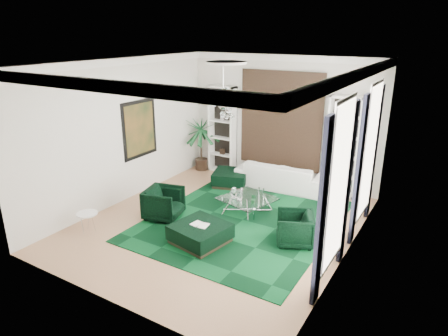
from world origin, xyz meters
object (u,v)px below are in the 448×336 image
Objects in this scene: armchair_right at (295,228)px; palm at (201,137)px; coffee_table at (247,205)px; ottoman_side at (231,178)px; side_table at (88,223)px; sofa at (282,175)px; ottoman_front at (200,234)px; armchair_left at (164,203)px.

palm reaches higher than armchair_right.
armchair_right is 1.83m from coffee_table.
side_table reaches higher than ottoman_side.
sofa reaches higher than ottoman_front.
armchair_right is at bearing -33.81° from palm.
ottoman_side is at bearing 19.78° from sofa.
sofa reaches higher than side_table.
palm is (-2.74, 4.07, 0.90)m from ottoman_front.
sofa reaches higher than armchair_right.
coffee_table is at bearing -36.91° from palm.
armchair_left is 0.80× the size of ottoman_front.
palm is at bearing 123.95° from ottoman_front.
ottoman_side is 2.08× the size of side_table.
armchair_left is 0.38× the size of palm.
side_table is 5.08m from palm.
side_table is at bearing 56.64° from sofa.
armchair_right reaches higher than side_table.
sofa is 2.44× the size of ottoman_front.
side_table is at bearing 130.58° from armchair_left.
ottoman_side is (-2.95, 2.28, -0.14)m from armchair_right.
palm is at bearing -6.66° from sofa.
palm is (-4.52, 3.03, 0.76)m from armchair_right.
ottoman_front reaches higher than coffee_table.
ottoman_side is at bearing 109.46° from ottoman_front.
armchair_right reaches higher than ottoman_front.
ottoman_front is (1.17, -3.32, -0.00)m from ottoman_side.
ottoman_side is 1.96m from palm.
coffee_table is at bearing 84.63° from sofa.
ottoman_front is 0.48× the size of palm.
armchair_right is (1.57, -2.89, -0.02)m from sofa.
side_table is (-2.73, -4.85, -0.16)m from sofa.
armchair_right is 4.73m from side_table.
palm is at bearing 92.58° from side_table.
palm reaches higher than sofa.
armchair_left is at bearing -96.09° from ottoman_side.
sofa is 3.06× the size of armchair_left.
palm reaches higher than armchair_left.
sofa is at bearing 60.65° from side_table.
armchair_left is (-1.68, -3.38, 0.01)m from sofa.
ottoman_side is 4.45m from side_table.
armchair_right is at bearing -27.62° from coffee_table.
coffee_table is 3.75m from palm.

